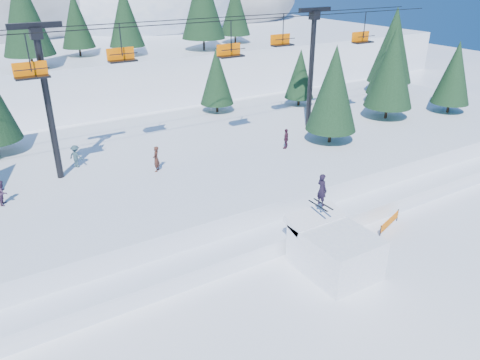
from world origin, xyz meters
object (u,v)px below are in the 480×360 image
chairlift (193,63)px  banner_near (389,222)px  jump_kicker (334,249)px  banner_far (365,213)px

chairlift → banner_near: bearing=-63.9°
banner_near → chairlift: bearing=116.1°
jump_kicker → banner_far: jump_kicker is taller
chairlift → banner_far: size_ratio=16.84×
jump_kicker → banner_near: 6.43m
jump_kicker → banner_near: (6.22, 1.40, -0.79)m
jump_kicker → chairlift: 17.53m
chairlift → banner_near: 18.08m
jump_kicker → banner_near: jump_kicker is taller
banner_near → banner_far: same height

